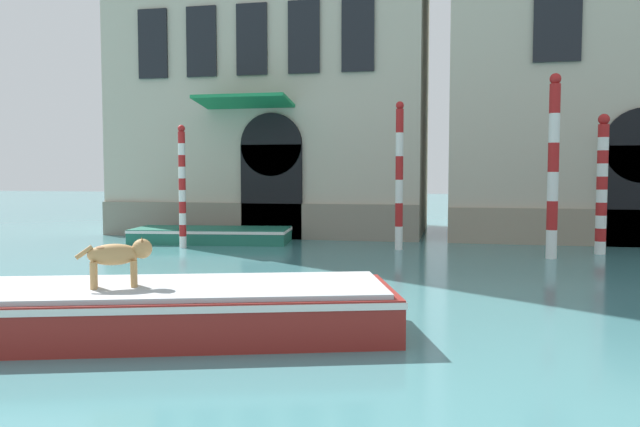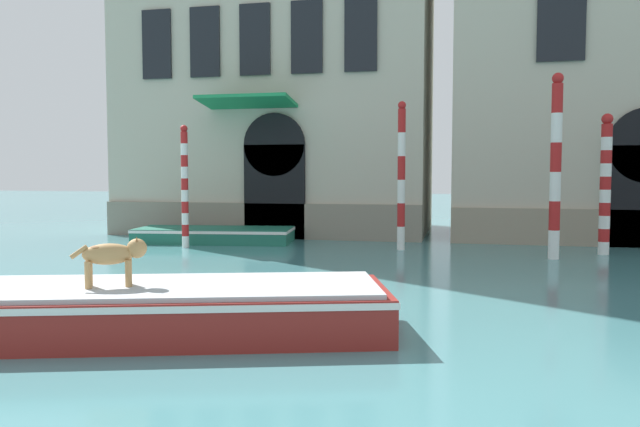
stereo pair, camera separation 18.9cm
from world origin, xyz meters
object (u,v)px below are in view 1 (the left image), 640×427
(mooring_pole_4, at_px, (553,166))
(boat_foreground, at_px, (52,311))
(mooring_pole_0, at_px, (182,186))
(mooring_pole_5, at_px, (399,175))
(boat_moored_near_palazzo, at_px, (212,235))
(dog_on_deck, at_px, (119,255))
(mooring_pole_2, at_px, (602,184))

(mooring_pole_4, bearing_deg, boat_foreground, -129.26)
(mooring_pole_0, distance_m, mooring_pole_5, 5.86)
(boat_moored_near_palazzo, bearing_deg, mooring_pole_0, -109.64)
(boat_foreground, height_order, mooring_pole_5, mooring_pole_5)
(boat_moored_near_palazzo, bearing_deg, mooring_pole_4, -16.49)
(mooring_pole_0, height_order, mooring_pole_5, mooring_pole_5)
(dog_on_deck, distance_m, boat_moored_near_palazzo, 10.55)
(boat_moored_near_palazzo, relative_size, mooring_pole_2, 1.34)
(boat_moored_near_palazzo, bearing_deg, dog_on_deck, -81.44)
(boat_foreground, bearing_deg, boat_moored_near_palazzo, 84.14)
(mooring_pole_0, relative_size, mooring_pole_4, 0.76)
(boat_moored_near_palazzo, distance_m, mooring_pole_2, 10.65)
(dog_on_deck, bearing_deg, mooring_pole_4, 24.06)
(boat_foreground, distance_m, mooring_pole_2, 13.15)
(mooring_pole_0, bearing_deg, dog_on_deck, -70.33)
(boat_moored_near_palazzo, height_order, mooring_pole_5, mooring_pole_5)
(mooring_pole_4, height_order, mooring_pole_5, mooring_pole_4)
(mooring_pole_5, bearing_deg, boat_moored_near_palazzo, 174.40)
(mooring_pole_0, bearing_deg, mooring_pole_5, 7.87)
(mooring_pole_0, relative_size, mooring_pole_2, 0.95)
(dog_on_deck, xyz_separation_m, mooring_pole_2, (7.69, 9.74, 0.73))
(boat_foreground, xyz_separation_m, mooring_pole_0, (-2.31, 8.97, 1.34))
(mooring_pole_2, distance_m, mooring_pole_4, 1.80)
(boat_moored_near_palazzo, distance_m, mooring_pole_0, 2.00)
(mooring_pole_0, distance_m, mooring_pole_2, 10.87)
(dog_on_deck, xyz_separation_m, mooring_pole_5, (2.65, 9.59, 0.93))
(dog_on_deck, relative_size, mooring_pole_4, 0.19)
(dog_on_deck, height_order, boat_moored_near_palazzo, dog_on_deck)
(dog_on_deck, height_order, mooring_pole_0, mooring_pole_0)
(boat_foreground, height_order, boat_moored_near_palazzo, boat_foreground)
(dog_on_deck, bearing_deg, boat_foreground, 162.69)
(dog_on_deck, height_order, mooring_pole_2, mooring_pole_2)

